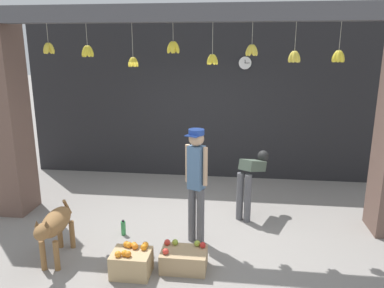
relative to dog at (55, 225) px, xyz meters
name	(u,v)px	position (x,y,z in m)	size (l,w,h in m)	color
ground_plane	(189,228)	(1.59, 1.10, -0.50)	(60.00, 60.00, 0.00)	gray
shop_back_wall	(204,100)	(1.59, 3.58, 1.14)	(7.48, 0.12, 3.28)	#232326
shop_pillar_left	(1,115)	(-1.50, 1.40, 1.14)	(0.70, 0.60, 3.28)	brown
storefront_awning	(190,17)	(1.60, 1.22, 2.61)	(5.58, 0.29, 0.86)	#4C4C51
dog	(55,225)	(0.00, 0.00, 0.00)	(0.34, 1.04, 0.73)	olive
shopkeeper	(196,177)	(1.75, 0.71, 0.47)	(0.32, 0.30, 1.65)	#56565B
worker_stooping	(251,177)	(2.53, 1.66, 0.18)	(0.52, 0.73, 1.03)	#56565B
fruit_crate_oranges	(132,262)	(1.05, -0.19, -0.34)	(0.47, 0.37, 0.37)	tan
fruit_crate_apples	(184,259)	(1.67, 0.00, -0.37)	(0.57, 0.38, 0.32)	tan
water_bottle	(123,228)	(0.65, 0.76, -0.39)	(0.07, 0.07, 0.23)	#38934C
wall_clock	(245,63)	(2.40, 3.51, 1.90)	(0.26, 0.03, 0.26)	black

